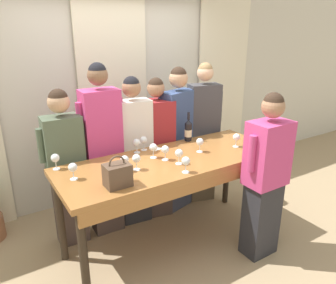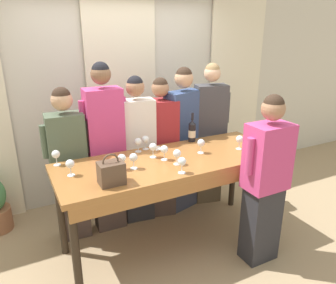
{
  "view_description": "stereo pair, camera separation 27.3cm",
  "coord_description": "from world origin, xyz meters",
  "px_view_note": "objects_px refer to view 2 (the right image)",
  "views": [
    {
      "loc": [
        -1.62,
        -2.49,
        2.21
      ],
      "look_at": [
        0.0,
        0.08,
        1.12
      ],
      "focal_mm": 35.0,
      "sensor_mm": 36.0,
      "label": 1
    },
    {
      "loc": [
        -1.38,
        -2.63,
        2.21
      ],
      "look_at": [
        0.0,
        0.08,
        1.12
      ],
      "focal_mm": 35.0,
      "sensor_mm": 36.0,
      "label": 2
    }
  ],
  "objects_px": {
    "wine_glass_center_mid": "(134,158)",
    "wine_glass_back_right": "(182,162)",
    "guest_pink_top": "(106,148)",
    "wine_glass_center_right": "(164,150)",
    "guest_navy_coat": "(183,139)",
    "wine_glass_back_left": "(177,154)",
    "wine_glass_by_bottle": "(145,140)",
    "guest_olive_jacket": "(69,164)",
    "wine_glass_back_mid": "(122,159)",
    "guest_cream_sweater": "(137,149)",
    "tasting_bar": "(173,169)",
    "wine_glass_near_host": "(138,142)",
    "handbag": "(111,173)",
    "wine_glass_front_right": "(56,155)",
    "guest_beige_cap": "(210,133)",
    "host_pouring": "(265,181)",
    "wine_glass_by_handbag": "(70,164)",
    "guest_striped_shirt": "(161,148)",
    "wine_glass_front_mid": "(240,140)",
    "wine_glass_front_left": "(153,147)",
    "wine_bottle": "(192,131)",
    "wine_glass_center_left": "(201,143)"
  },
  "relations": [
    {
      "from": "wine_glass_center_mid",
      "to": "wine_glass_back_right",
      "type": "xyz_separation_m",
      "value": [
        0.34,
        -0.28,
        0.0
      ]
    },
    {
      "from": "guest_pink_top",
      "to": "wine_glass_back_right",
      "type": "bearing_deg",
      "value": -66.03
    },
    {
      "from": "wine_glass_center_right",
      "to": "guest_navy_coat",
      "type": "height_order",
      "value": "guest_navy_coat"
    },
    {
      "from": "wine_glass_back_left",
      "to": "wine_glass_by_bottle",
      "type": "bearing_deg",
      "value": 101.72
    },
    {
      "from": "wine_glass_back_left",
      "to": "guest_olive_jacket",
      "type": "distance_m",
      "value": 1.16
    },
    {
      "from": "wine_glass_back_mid",
      "to": "guest_cream_sweater",
      "type": "xyz_separation_m",
      "value": [
        0.39,
        0.62,
        -0.19
      ]
    },
    {
      "from": "tasting_bar",
      "to": "wine_glass_back_mid",
      "type": "xyz_separation_m",
      "value": [
        -0.52,
        0.01,
        0.21
      ]
    },
    {
      "from": "tasting_bar",
      "to": "wine_glass_by_bottle",
      "type": "height_order",
      "value": "wine_glass_by_bottle"
    },
    {
      "from": "wine_glass_near_host",
      "to": "guest_navy_coat",
      "type": "distance_m",
      "value": 0.75
    },
    {
      "from": "handbag",
      "to": "wine_glass_near_host",
      "type": "xyz_separation_m",
      "value": [
        0.47,
        0.58,
        0.01
      ]
    },
    {
      "from": "wine_glass_back_right",
      "to": "guest_olive_jacket",
      "type": "distance_m",
      "value": 1.25
    },
    {
      "from": "wine_glass_front_right",
      "to": "wine_glass_near_host",
      "type": "xyz_separation_m",
      "value": [
        0.81,
        -0.02,
        0.0
      ]
    },
    {
      "from": "guest_olive_jacket",
      "to": "guest_cream_sweater",
      "type": "distance_m",
      "value": 0.76
    },
    {
      "from": "wine_glass_back_right",
      "to": "wine_glass_near_host",
      "type": "xyz_separation_m",
      "value": [
        -0.15,
        0.66,
        0.0
      ]
    },
    {
      "from": "guest_olive_jacket",
      "to": "guest_beige_cap",
      "type": "bearing_deg",
      "value": 0.0
    },
    {
      "from": "tasting_bar",
      "to": "guest_navy_coat",
      "type": "bearing_deg",
      "value": 53.45
    },
    {
      "from": "guest_olive_jacket",
      "to": "guest_pink_top",
      "type": "distance_m",
      "value": 0.42
    },
    {
      "from": "wine_glass_back_left",
      "to": "guest_olive_jacket",
      "type": "xyz_separation_m",
      "value": [
        -0.87,
        0.74,
        -0.22
      ]
    },
    {
      "from": "wine_glass_by_bottle",
      "to": "guest_navy_coat",
      "type": "xyz_separation_m",
      "value": [
        0.59,
        0.24,
        -0.15
      ]
    },
    {
      "from": "guest_cream_sweater",
      "to": "guest_navy_coat",
      "type": "relative_size",
      "value": 0.97
    },
    {
      "from": "wine_glass_back_mid",
      "to": "tasting_bar",
      "type": "bearing_deg",
      "value": -1.15
    },
    {
      "from": "wine_glass_back_mid",
      "to": "wine_glass_by_bottle",
      "type": "xyz_separation_m",
      "value": [
        0.4,
        0.38,
        0.0
      ]
    },
    {
      "from": "guest_pink_top",
      "to": "host_pouring",
      "type": "distance_m",
      "value": 1.67
    },
    {
      "from": "wine_glass_near_host",
      "to": "wine_glass_by_handbag",
      "type": "xyz_separation_m",
      "value": [
        -0.74,
        -0.27,
        0.0
      ]
    },
    {
      "from": "tasting_bar",
      "to": "wine_glass_by_bottle",
      "type": "bearing_deg",
      "value": 107.4
    },
    {
      "from": "guest_olive_jacket",
      "to": "guest_cream_sweater",
      "type": "bearing_deg",
      "value": 0.0
    },
    {
      "from": "handbag",
      "to": "guest_olive_jacket",
      "type": "relative_size",
      "value": 0.16
    },
    {
      "from": "guest_striped_shirt",
      "to": "guest_beige_cap",
      "type": "xyz_separation_m",
      "value": [
        0.68,
        0.0,
        0.09
      ]
    },
    {
      "from": "wine_glass_front_mid",
      "to": "guest_pink_top",
      "type": "relative_size",
      "value": 0.08
    },
    {
      "from": "wine_glass_near_host",
      "to": "guest_striped_shirt",
      "type": "bearing_deg",
      "value": 34.67
    },
    {
      "from": "guest_striped_shirt",
      "to": "guest_beige_cap",
      "type": "bearing_deg",
      "value": 0.0
    },
    {
      "from": "tasting_bar",
      "to": "wine_glass_center_right",
      "type": "height_order",
      "value": "wine_glass_center_right"
    },
    {
      "from": "wine_glass_front_left",
      "to": "wine_glass_near_host",
      "type": "bearing_deg",
      "value": 109.2
    },
    {
      "from": "wine_glass_back_left",
      "to": "guest_olive_jacket",
      "type": "relative_size",
      "value": 0.09
    },
    {
      "from": "tasting_bar",
      "to": "guest_pink_top",
      "type": "distance_m",
      "value": 0.8
    },
    {
      "from": "wine_glass_back_mid",
      "to": "guest_pink_top",
      "type": "relative_size",
      "value": 0.08
    },
    {
      "from": "wine_glass_front_mid",
      "to": "wine_glass_near_host",
      "type": "bearing_deg",
      "value": 157.09
    },
    {
      "from": "wine_bottle",
      "to": "guest_navy_coat",
      "type": "xyz_separation_m",
      "value": [
        0.02,
        0.24,
        -0.17
      ]
    },
    {
      "from": "wine_glass_back_left",
      "to": "wine_glass_center_left",
      "type": "bearing_deg",
      "value": 22.23
    },
    {
      "from": "wine_bottle",
      "to": "wine_glass_by_handbag",
      "type": "height_order",
      "value": "wine_bottle"
    },
    {
      "from": "wine_glass_center_mid",
      "to": "guest_striped_shirt",
      "type": "distance_m",
      "value": 0.9
    },
    {
      "from": "wine_glass_near_host",
      "to": "host_pouring",
      "type": "xyz_separation_m",
      "value": [
        0.88,
        -0.94,
        -0.23
      ]
    },
    {
      "from": "wine_glass_front_mid",
      "to": "wine_glass_by_bottle",
      "type": "height_order",
      "value": "same"
    },
    {
      "from": "wine_glass_back_right",
      "to": "guest_cream_sweater",
      "type": "xyz_separation_m",
      "value": [
        -0.05,
        0.93,
        -0.19
      ]
    },
    {
      "from": "tasting_bar",
      "to": "guest_pink_top",
      "type": "height_order",
      "value": "guest_pink_top"
    },
    {
      "from": "guest_olive_jacket",
      "to": "guest_navy_coat",
      "type": "distance_m",
      "value": 1.35
    },
    {
      "from": "wine_glass_front_left",
      "to": "host_pouring",
      "type": "distance_m",
      "value": 1.11
    },
    {
      "from": "wine_glass_front_mid",
      "to": "wine_glass_center_mid",
      "type": "distance_m",
      "value": 1.18
    },
    {
      "from": "handbag",
      "to": "guest_cream_sweater",
      "type": "distance_m",
      "value": 1.03
    },
    {
      "from": "handbag",
      "to": "wine_glass_center_right",
      "type": "height_order",
      "value": "handbag"
    }
  ]
}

